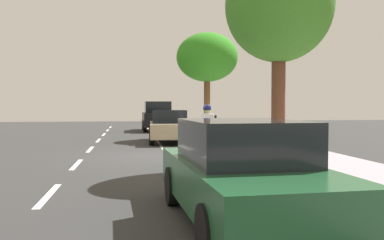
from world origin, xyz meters
name	(u,v)px	position (x,y,z in m)	size (l,w,h in m)	color
ground	(161,156)	(0.00, 0.00, 0.00)	(62.77, 62.77, 0.00)	#323232
sidewalk	(266,152)	(3.75, 0.00, 0.08)	(3.89, 39.23, 0.16)	#B098A5
curb_edge	(210,153)	(1.73, 0.00, 0.08)	(0.16, 39.23, 0.16)	gray
lane_stripe_centre	(84,156)	(-2.61, 0.39, 0.00)	(0.14, 40.00, 0.01)	white
lane_stripe_bike_edge	(168,156)	(0.26, 0.00, 0.00)	(0.12, 39.23, 0.01)	white
parked_sedan_green_nearest	(242,173)	(0.57, -8.34, 0.75)	(1.99, 4.48, 1.52)	#1E512D
parked_sedan_tan_second	(169,126)	(0.76, 5.25, 0.75)	(2.00, 4.48, 1.52)	tan
parked_suv_black_mid	(157,116)	(0.77, 14.04, 1.03)	(1.99, 4.71, 1.99)	black
bicycle_at_curb	(199,145)	(1.26, -0.36, 0.39)	(1.32, 1.25, 0.80)	black
cyclist_with_backpack	(208,125)	(1.48, -0.80, 1.09)	(0.53, 0.55, 1.78)	#C6B284
street_tree_near_cyclist	(279,7)	(2.92, -3.43, 4.37)	(2.89, 2.89, 5.78)	brown
street_tree_mid_block	(207,58)	(2.92, 7.06, 4.20)	(3.19, 3.19, 5.35)	brown
fire_hydrant	(215,136)	(2.16, 1.20, 0.58)	(0.22, 0.22, 0.84)	red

